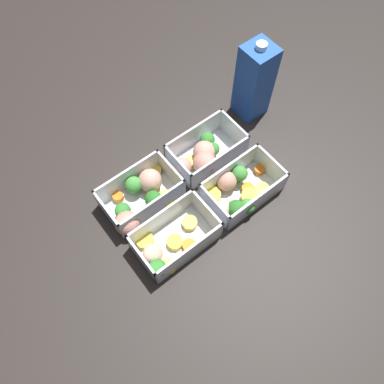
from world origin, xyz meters
name	(u,v)px	position (x,y,z in m)	size (l,w,h in m)	color
ground_plane	(192,197)	(0.00, 0.00, 0.00)	(4.00, 4.00, 0.00)	#282321
container_near_left	(169,244)	(-0.11, -0.06, 0.02)	(0.17, 0.11, 0.06)	silver
container_near_right	(238,191)	(0.08, -0.06, 0.02)	(0.17, 0.11, 0.06)	silver
container_far_left	(141,197)	(-0.09, 0.06, 0.03)	(0.17, 0.13, 0.06)	silver
container_far_right	(204,155)	(0.08, 0.06, 0.03)	(0.18, 0.11, 0.06)	silver
juice_carton	(254,82)	(0.26, 0.10, 0.10)	(0.07, 0.07, 0.20)	blue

